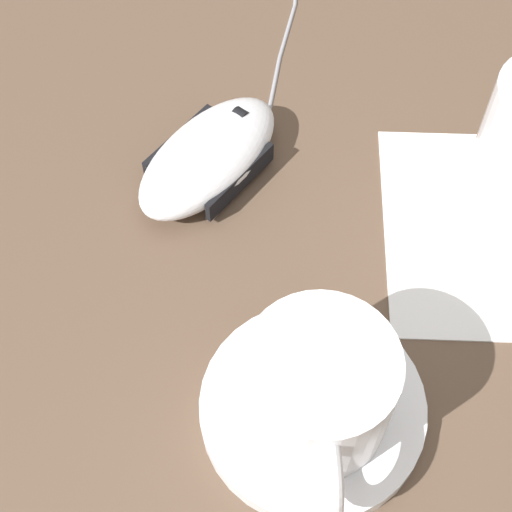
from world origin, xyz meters
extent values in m
plane|color=brown|center=(0.00, 0.00, 0.00)|extent=(3.00, 3.00, 0.00)
cylinder|color=white|center=(0.05, 0.14, 0.01)|extent=(0.13, 0.13, 0.01)
cylinder|color=white|center=(0.04, 0.14, 0.05)|extent=(0.08, 0.08, 0.07)
torus|color=white|center=(0.04, 0.18, 0.05)|extent=(0.01, 0.05, 0.05)
ellipsoid|color=silver|center=(0.11, -0.03, 0.02)|extent=(0.12, 0.13, 0.03)
cylinder|color=black|center=(0.09, -0.06, 0.03)|extent=(0.01, 0.01, 0.01)
cube|color=black|center=(0.13, -0.05, 0.01)|extent=(0.04, 0.05, 0.02)
cube|color=black|center=(0.09, -0.02, 0.01)|extent=(0.04, 0.05, 0.02)
cylinder|color=gray|center=(0.07, -0.11, 0.00)|extent=(0.01, 0.06, 0.00)
cylinder|color=gray|center=(0.06, -0.17, 0.00)|extent=(0.01, 0.06, 0.00)
sphere|color=gray|center=(0.07, -0.08, 0.00)|extent=(0.00, 0.00, 0.00)
sphere|color=gray|center=(0.07, -0.14, 0.00)|extent=(0.00, 0.00, 0.00)
sphere|color=gray|center=(0.05, -0.20, 0.00)|extent=(0.00, 0.00, 0.00)
cube|color=white|center=(-0.08, 0.01, 0.00)|extent=(0.16, 0.16, 0.00)
camera|label=1|loc=(0.07, 0.30, 0.42)|focal=55.00mm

